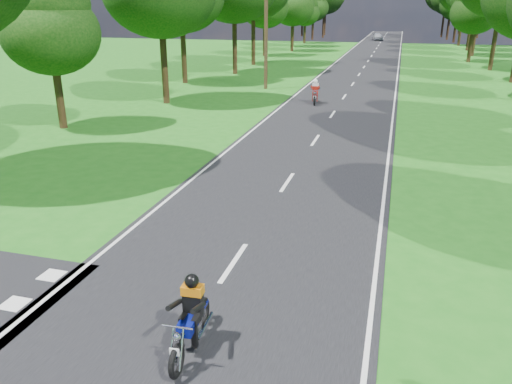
% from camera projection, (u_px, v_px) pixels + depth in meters
% --- Properties ---
extents(ground, '(160.00, 160.00, 0.00)m').
position_uv_depth(ground, '(203.00, 309.00, 10.12)').
color(ground, '#1C6216').
rests_on(ground, ground).
extents(main_road, '(7.00, 140.00, 0.02)m').
position_uv_depth(main_road, '(368.00, 61.00, 55.20)').
color(main_road, black).
rests_on(main_road, ground).
extents(road_markings, '(7.40, 140.00, 0.01)m').
position_uv_depth(road_markings, '(366.00, 63.00, 53.54)').
color(road_markings, silver).
rests_on(road_markings, main_road).
extents(telegraph_pole, '(1.20, 0.26, 8.00)m').
position_uv_depth(telegraph_pole, '(266.00, 31.00, 35.46)').
color(telegraph_pole, '#382616').
rests_on(telegraph_pole, ground).
extents(rider_near_blue, '(0.67, 1.72, 1.41)m').
position_uv_depth(rider_near_blue, '(190.00, 315.00, 8.68)').
color(rider_near_blue, navy).
rests_on(rider_near_blue, main_road).
extents(rider_far_red, '(0.81, 1.83, 1.48)m').
position_uv_depth(rider_far_red, '(315.00, 92.00, 31.00)').
color(rider_far_red, '#A20F0C').
rests_on(rider_far_red, main_road).
extents(distant_car, '(2.37, 4.10, 1.31)m').
position_uv_depth(distant_car, '(377.00, 37.00, 87.22)').
color(distant_car, silver).
rests_on(distant_car, main_road).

